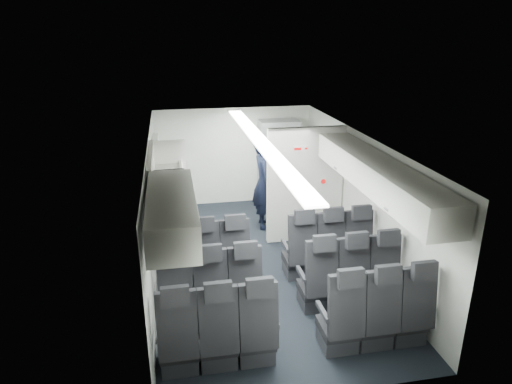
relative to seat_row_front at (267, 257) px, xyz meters
name	(u,v)px	position (x,y,z in m)	size (l,w,h in m)	color
cabin_shell	(261,202)	(0.00, 0.53, 0.72)	(3.41, 6.01, 2.16)	black
seat_row_front	(267,257)	(0.00, 0.00, 0.00)	(3.33, 0.56, 1.24)	black
seat_row_mid	(281,288)	(0.00, -0.90, 0.00)	(3.33, 0.56, 1.24)	black
seat_row_rear	(299,327)	(0.00, -1.80, 0.00)	(3.33, 0.56, 1.24)	black
overhead_bin_left_rear	(172,212)	(-1.40, -1.47, 1.46)	(0.53, 1.80, 0.40)	white
overhead_bin_left_front_open	(167,175)	(-1.44, 0.28, 1.33)	(0.64, 1.70, 0.72)	#9E9E93
overhead_bin_right_rear	(408,195)	(1.40, -1.47, 1.46)	(0.53, 1.80, 0.40)	white
overhead_bin_right_front	(352,157)	(1.40, 0.28, 1.46)	(0.53, 1.70, 0.40)	white
bulkhead_partition	(305,185)	(0.98, 1.33, 0.67)	(1.40, 0.15, 2.13)	silver
galley_unit	(278,163)	(0.95, 3.25, 0.55)	(0.85, 0.52, 1.90)	#939399
boarding_door	(159,187)	(-1.64, 2.09, 0.55)	(0.12, 1.27, 1.86)	silver
flight_attendant	(264,183)	(0.38, 2.07, 0.51)	(0.67, 0.44, 1.83)	black
carry_on_bag	(170,181)	(-1.41, -0.11, 1.37)	(0.43, 0.30, 0.26)	black
papers	(274,175)	(0.57, 2.02, 0.68)	(0.19, 0.02, 0.13)	white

